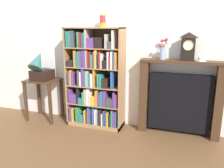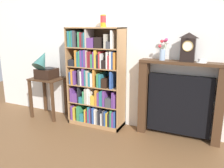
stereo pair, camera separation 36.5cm
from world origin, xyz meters
The scene contains 10 objects.
ground_plane centered at (0.00, 0.00, -0.01)m, with size 8.02×6.40×0.02m, color brown.
wall_back centered at (0.18, 0.29, 1.30)m, with size 5.02×0.08×2.60m, color silver.
bookshelf centered at (-0.01, 0.06, 0.74)m, with size 0.91×0.35×1.59m.
cup_stack centered at (0.13, 0.10, 1.69)m, with size 0.09×0.09×0.18m.
side_table_left centered at (-0.96, 0.03, 0.52)m, with size 0.55×0.44×0.72m.
gramophone centered at (-0.96, -0.02, 0.93)m, with size 0.32×0.44×0.53m.
fireplace_mantel centered at (1.32, 0.16, 0.56)m, with size 1.19×0.21×1.14m.
mantel_clock centered at (1.38, 0.14, 1.34)m, with size 0.19×0.13×0.39m.
flower_vase centered at (1.04, 0.15, 1.27)m, with size 0.13×0.13×0.31m.
teacup_with_saucer centered at (1.57, 0.15, 1.16)m, with size 0.14×0.14×0.05m.
Camera 2 is at (1.74, -3.15, 1.63)m, focal length 37.21 mm.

